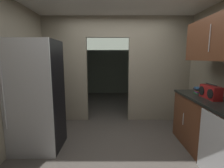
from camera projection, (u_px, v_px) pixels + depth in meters
ground at (118, 152)px, 2.82m from camera, size 20.00×20.00×0.00m
kitchen_partition at (119, 67)px, 4.11m from camera, size 3.58×0.12×2.56m
adjoining_room_shell at (114, 66)px, 6.31m from camera, size 3.58×3.32×2.56m
refrigerator at (36, 96)px, 2.81m from camera, size 0.77×0.71×1.87m
lower_cabinet_run at (212, 129)px, 2.62m from camera, size 0.64×1.72×0.94m
dishwasher at (210, 147)px, 2.15m from camera, size 0.02×0.56×0.88m
upper_cabinet_counterside at (221, 38)px, 2.40m from camera, size 0.36×1.55×0.66m
boombox at (209, 92)px, 2.63m from camera, size 0.16×0.41×0.23m
book_stack at (197, 90)px, 2.99m from camera, size 0.15×0.17×0.12m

